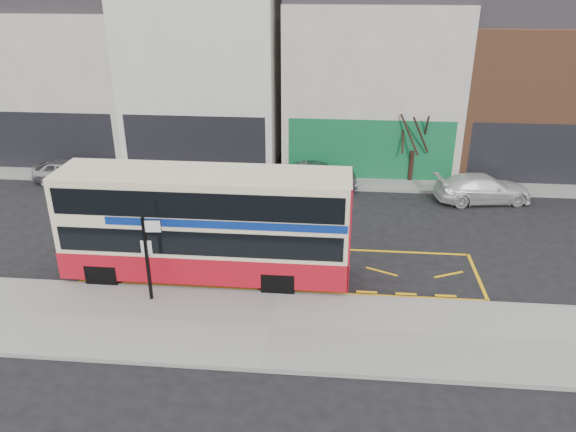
# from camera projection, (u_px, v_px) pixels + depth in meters

# --- Properties ---
(ground) EXTENTS (120.00, 120.00, 0.00)m
(ground) POSITION_uv_depth(u_px,v_px,m) (278.00, 290.00, 19.19)
(ground) COLOR black
(ground) RESTS_ON ground
(pavement) EXTENTS (40.00, 4.00, 0.15)m
(pavement) POSITION_uv_depth(u_px,v_px,m) (270.00, 328.00, 17.07)
(pavement) COLOR gray
(pavement) RESTS_ON ground
(kerb) EXTENTS (40.00, 0.15, 0.15)m
(kerb) POSITION_uv_depth(u_px,v_px,m) (277.00, 294.00, 18.82)
(kerb) COLOR gray
(kerb) RESTS_ON ground
(far_pavement) EXTENTS (50.00, 3.00, 0.15)m
(far_pavement) POSITION_uv_depth(u_px,v_px,m) (301.00, 177.00, 29.16)
(far_pavement) COLOR gray
(far_pavement) RESTS_ON ground
(road_markings) EXTENTS (14.00, 3.40, 0.01)m
(road_markings) POSITION_uv_depth(u_px,v_px,m) (283.00, 267.00, 20.64)
(road_markings) COLOR #FDB60D
(road_markings) RESTS_ON ground
(terrace_far_left) EXTENTS (8.00, 8.01, 10.80)m
(terrace_far_left) POSITION_uv_depth(u_px,v_px,m) (71.00, 68.00, 31.97)
(terrace_far_left) COLOR beige
(terrace_far_left) RESTS_ON ground
(terrace_left) EXTENTS (8.00, 8.01, 11.80)m
(terrace_left) POSITION_uv_depth(u_px,v_px,m) (208.00, 61.00, 31.10)
(terrace_left) COLOR silver
(terrace_left) RESTS_ON ground
(terrace_green_shop) EXTENTS (9.00, 8.01, 11.30)m
(terrace_green_shop) POSITION_uv_depth(u_px,v_px,m) (371.00, 68.00, 30.45)
(terrace_green_shop) COLOR beige
(terrace_green_shop) RESTS_ON ground
(terrace_right) EXTENTS (9.00, 8.01, 10.30)m
(terrace_right) POSITION_uv_depth(u_px,v_px,m) (540.00, 80.00, 29.90)
(terrace_right) COLOR brown
(terrace_right) RESTS_ON ground
(double_decker_bus) EXTENTS (9.87, 2.31, 3.94)m
(double_decker_bus) POSITION_uv_depth(u_px,v_px,m) (207.00, 224.00, 19.17)
(double_decker_bus) COLOR beige
(double_decker_bus) RESTS_ON ground
(bus_stop_post) EXTENTS (0.73, 0.14, 2.91)m
(bus_stop_post) POSITION_uv_depth(u_px,v_px,m) (148.00, 251.00, 17.73)
(bus_stop_post) COLOR black
(bus_stop_post) RESTS_ON pavement
(car_silver) EXTENTS (3.96, 2.18, 1.28)m
(car_silver) POSITION_uv_depth(u_px,v_px,m) (70.00, 173.00, 28.16)
(car_silver) COLOR #AEADB2
(car_silver) RESTS_ON ground
(car_grey) EXTENTS (3.87, 1.58, 1.25)m
(car_grey) POSITION_uv_depth(u_px,v_px,m) (318.00, 177.00, 27.67)
(car_grey) COLOR #484D51
(car_grey) RESTS_ON ground
(car_white) EXTENTS (4.67, 2.49, 1.29)m
(car_white) POSITION_uv_depth(u_px,v_px,m) (483.00, 188.00, 26.16)
(car_white) COLOR white
(car_white) RESTS_ON ground
(street_tree_right) EXTENTS (2.13, 2.13, 4.59)m
(street_tree_right) POSITION_uv_depth(u_px,v_px,m) (415.00, 123.00, 27.42)
(street_tree_right) COLOR #331D16
(street_tree_right) RESTS_ON ground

